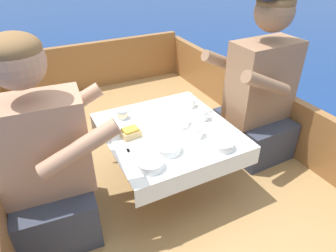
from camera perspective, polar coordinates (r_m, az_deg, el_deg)
ground_plane at (r=2.07m, az=-0.50°, el=-14.49°), size 60.00×60.00×0.00m
boat_deck at (r=1.97m, az=-0.52°, el=-11.94°), size 1.80×3.02×0.26m
gunwale_port at (r=1.67m, az=-29.05°, el=-12.10°), size 0.06×3.02×0.38m
gunwale_starboard at (r=2.23m, az=19.86°, el=1.81°), size 0.06×3.02×0.38m
bow_coaming at (r=3.00m, az=-13.53°, el=11.21°), size 1.68×0.06×0.44m
cockpit_table at (r=1.67m, az=0.00°, el=-1.65°), size 0.68×0.72×0.36m
person_port at (r=1.45m, az=-22.24°, el=-6.50°), size 0.55×0.48×0.97m
person_starboard at (r=1.95m, az=17.00°, el=6.19°), size 0.53×0.45×1.05m
plate_sandwich at (r=1.58m, az=-7.08°, el=-2.10°), size 0.22×0.22×0.01m
plate_bread at (r=1.78m, az=-3.24°, el=2.29°), size 0.21×0.21×0.01m
sandwich at (r=1.57m, az=-7.14°, el=-1.27°), size 0.10×0.08×0.05m
bowl_port_near at (r=1.37m, az=-3.40°, el=-7.15°), size 0.13×0.13×0.04m
bowl_starboard_near at (r=1.68m, az=1.85°, el=1.09°), size 0.14×0.14×0.04m
bowl_center_far at (r=1.52m, az=10.23°, el=-3.35°), size 0.12×0.12×0.04m
bowl_port_far at (r=1.47m, az=-0.04°, el=-4.07°), size 0.13×0.13×0.04m
coffee_cup_port at (r=1.86m, az=4.19°, el=4.51°), size 0.10×0.07×0.05m
coffee_cup_starboard at (r=1.73m, az=6.66°, el=2.22°), size 0.09×0.06×0.07m
coffee_cup_center at (r=1.58m, az=5.50°, el=-1.01°), size 0.10×0.07×0.06m
tin_can at (r=1.75m, az=-8.70°, el=2.28°), size 0.07×0.07×0.05m
utensil_spoon_port at (r=1.64m, az=9.31°, el=-1.07°), size 0.06×0.17×0.01m
utensil_knife_port at (r=1.68m, az=10.87°, el=-0.37°), size 0.11×0.15×0.00m
utensil_fork_port at (r=1.45m, az=-7.09°, el=-5.80°), size 0.03×0.17×0.00m
utensil_knife_starboard at (r=1.97m, az=3.25°, el=5.36°), size 0.16×0.09×0.00m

